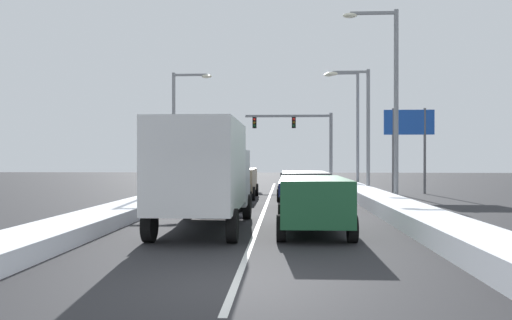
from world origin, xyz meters
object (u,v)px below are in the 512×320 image
object	(u,v)px
traffic_light_gantry	(304,133)
street_lamp_left_mid	(179,121)
street_lamp_right_far	(353,119)
suv_green_right_lane_nearest	(313,199)
suv_charcoal_right_lane_second	(304,187)
street_lamp_right_near	(389,90)
sedan_navy_right_lane_third	(295,186)
sedan_black_center_lane_second	(228,191)
box_truck_center_lane_nearest	(205,170)
suv_tan_center_lane_third	(238,180)
roadside_sign_right	(409,131)
street_lamp_right_mid	(362,119)

from	to	relation	value
traffic_light_gantry	street_lamp_left_mid	distance (m)	13.86
street_lamp_right_far	suv_green_right_lane_nearest	bearing A→B (deg)	-100.48
suv_green_right_lane_nearest	street_lamp_right_far	bearing A→B (deg)	79.52
suv_green_right_lane_nearest	traffic_light_gantry	size ratio (longest dim) A/B	0.65
suv_charcoal_right_lane_second	street_lamp_right_near	bearing A→B (deg)	27.62
sedan_navy_right_lane_third	sedan_black_center_lane_second	distance (m)	6.04
street_lamp_right_near	box_truck_center_lane_nearest	bearing A→B (deg)	-130.49
suv_charcoal_right_lane_second	sedan_black_center_lane_second	distance (m)	3.53
street_lamp_right_near	street_lamp_right_far	bearing A→B (deg)	89.29
suv_tan_center_lane_third	street_lamp_right_far	size ratio (longest dim) A/B	0.55
suv_charcoal_right_lane_second	street_lamp_left_mid	bearing A→B (deg)	125.98
box_truck_center_lane_nearest	street_lamp_left_mid	size ratio (longest dim) A/B	0.91
street_lamp_left_mid	roadside_sign_right	size ratio (longest dim) A/B	1.44
suv_green_right_lane_nearest	street_lamp_right_far	world-z (taller)	street_lamp_right_far
traffic_light_gantry	suv_charcoal_right_lane_second	bearing A→B (deg)	-92.13
traffic_light_gantry	street_lamp_right_far	world-z (taller)	street_lamp_right_far
box_truck_center_lane_nearest	sedan_black_center_lane_second	xyz separation A→B (m)	(-0.08, 7.23, -1.14)
suv_charcoal_right_lane_second	roadside_sign_right	world-z (taller)	roadside_sign_right
box_truck_center_lane_nearest	street_lamp_left_mid	xyz separation A→B (m)	(-4.43, 17.45, 2.87)
suv_tan_center_lane_third	traffic_light_gantry	xyz separation A→B (m)	(4.35, 15.14, 3.48)
suv_charcoal_right_lane_second	sedan_navy_right_lane_third	world-z (taller)	suv_charcoal_right_lane_second
street_lamp_right_near	roadside_sign_right	bearing A→B (deg)	70.72
street_lamp_right_near	street_lamp_right_mid	world-z (taller)	street_lamp_right_near
box_truck_center_lane_nearest	street_lamp_right_far	size ratio (longest dim) A/B	0.81
suv_tan_center_lane_third	street_lamp_right_far	xyz separation A→B (m)	(7.87, 9.84, 4.23)
sedan_navy_right_lane_third	traffic_light_gantry	distance (m)	16.40
street_lamp_left_mid	sedan_navy_right_lane_third	bearing A→B (deg)	-33.99
street_lamp_right_far	street_lamp_left_mid	xyz separation A→B (m)	(-12.15, -5.55, -0.48)
street_lamp_left_mid	suv_green_right_lane_nearest	bearing A→B (deg)	-66.48
sedan_navy_right_lane_third	street_lamp_right_far	bearing A→B (deg)	66.60
roadside_sign_right	street_lamp_right_mid	bearing A→B (deg)	-155.81
street_lamp_right_near	suv_tan_center_lane_third	bearing A→B (deg)	150.75
traffic_light_gantry	suv_tan_center_lane_third	bearing A→B (deg)	-106.03
street_lamp_right_near	street_lamp_left_mid	distance (m)	14.77
suv_green_right_lane_nearest	sedan_black_center_lane_second	size ratio (longest dim) A/B	1.09
suv_tan_center_lane_third	street_lamp_left_mid	size ratio (longest dim) A/B	0.62
suv_tan_center_lane_third	traffic_light_gantry	bearing A→B (deg)	73.97
street_lamp_right_near	sedan_navy_right_lane_third	bearing A→B (deg)	141.53
street_lamp_right_mid	street_lamp_right_far	world-z (taller)	street_lamp_right_far
sedan_black_center_lane_second	suv_tan_center_lane_third	distance (m)	5.92
sedan_navy_right_lane_third	box_truck_center_lane_nearest	distance (m)	12.80
sedan_black_center_lane_second	suv_charcoal_right_lane_second	bearing A→B (deg)	-9.20
sedan_navy_right_lane_third	street_lamp_right_mid	world-z (taller)	street_lamp_right_mid
traffic_light_gantry	roadside_sign_right	world-z (taller)	traffic_light_gantry
traffic_light_gantry	street_lamp_right_far	bearing A→B (deg)	-56.39
traffic_light_gantry	street_lamp_right_mid	distance (m)	12.76
suv_tan_center_lane_third	sedan_black_center_lane_second	bearing A→B (deg)	-89.36
suv_tan_center_lane_third	traffic_light_gantry	size ratio (longest dim) A/B	0.65
suv_green_right_lane_nearest	suv_charcoal_right_lane_second	bearing A→B (deg)	89.84
street_lamp_right_mid	street_lamp_left_mid	distance (m)	11.84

